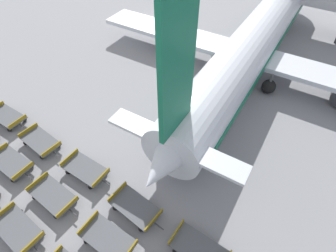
% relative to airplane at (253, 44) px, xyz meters
% --- Properties ---
extents(ground_plane, '(500.00, 500.00, 0.00)m').
position_rel_airplane_xyz_m(ground_plane, '(-15.10, 2.27, -2.84)').
color(ground_plane, gray).
extents(airplane, '(33.59, 37.84, 12.73)m').
position_rel_airplane_xyz_m(airplane, '(0.00, 0.00, 0.00)').
color(airplane, silver).
rests_on(airplane, ground_plane).
extents(baggage_dolly_row_near_col_c, '(3.88, 1.81, 0.92)m').
position_rel_airplane_xyz_m(baggage_dolly_row_near_col_c, '(-3.79, -24.12, -2.36)').
color(baggage_dolly_row_near_col_c, '#515459').
rests_on(baggage_dolly_row_near_col_c, ground_plane).
extents(baggage_dolly_row_mid_a_col_b, '(3.89, 1.85, 0.92)m').
position_rel_airplane_xyz_m(baggage_dolly_row_mid_a_col_b, '(-8.53, -21.62, -2.36)').
color(baggage_dolly_row_mid_a_col_b, '#515459').
rests_on(baggage_dolly_row_mid_a_col_b, ground_plane).
extents(baggage_dolly_row_mid_a_col_c, '(3.87, 1.78, 0.92)m').
position_rel_airplane_xyz_m(baggage_dolly_row_mid_a_col_c, '(-3.94, -21.49, -2.36)').
color(baggage_dolly_row_mid_a_col_c, '#515459').
rests_on(baggage_dolly_row_mid_a_col_c, ground_plane).
extents(baggage_dolly_row_mid_a_col_d, '(3.90, 1.87, 0.92)m').
position_rel_airplane_xyz_m(baggage_dolly_row_mid_a_col_d, '(0.93, -21.36, -2.36)').
color(baggage_dolly_row_mid_a_col_d, '#515459').
rests_on(baggage_dolly_row_mid_a_col_d, ground_plane).
extents(baggage_dolly_row_mid_b_col_a, '(3.91, 1.91, 0.92)m').
position_rel_airplane_xyz_m(baggage_dolly_row_mid_b_col_a, '(-13.12, -19.15, -2.36)').
color(baggage_dolly_row_mid_b_col_a, '#515459').
rests_on(baggage_dolly_row_mid_b_col_a, ground_plane).
extents(baggage_dolly_row_mid_b_col_b, '(3.89, 1.84, 0.92)m').
position_rel_airplane_xyz_m(baggage_dolly_row_mid_b_col_b, '(-8.53, -19.16, -2.36)').
color(baggage_dolly_row_mid_b_col_b, '#515459').
rests_on(baggage_dolly_row_mid_b_col_b, ground_plane).
extents(baggage_dolly_row_mid_b_col_c, '(3.91, 1.89, 0.92)m').
position_rel_airplane_xyz_m(baggage_dolly_row_mid_b_col_c, '(-3.78, -18.87, -2.36)').
color(baggage_dolly_row_mid_b_col_c, '#515459').
rests_on(baggage_dolly_row_mid_b_col_c, ground_plane).
extents(baggage_dolly_row_mid_b_col_d, '(3.89, 1.84, 0.92)m').
position_rel_airplane_xyz_m(baggage_dolly_row_mid_b_col_d, '(0.92, -18.96, -2.36)').
color(baggage_dolly_row_mid_b_col_d, '#515459').
rests_on(baggage_dolly_row_mid_b_col_d, ground_plane).
extents(baggage_dolly_row_mid_b_col_e, '(3.89, 1.84, 0.92)m').
position_rel_airplane_xyz_m(baggage_dolly_row_mid_b_col_e, '(5.48, -18.75, -2.36)').
color(baggage_dolly_row_mid_b_col_e, '#515459').
rests_on(baggage_dolly_row_mid_b_col_e, ground_plane).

